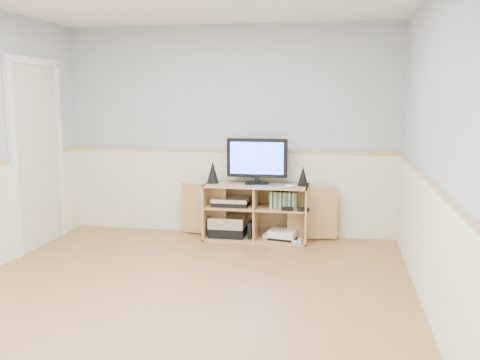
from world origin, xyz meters
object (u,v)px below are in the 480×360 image
media_cabinet (257,210)px  monitor (257,159)px  game_consoles (282,235)px  keyboard (265,186)px

media_cabinet → monitor: monitor is taller
game_consoles → monitor: bearing=168.9°
media_cabinet → keyboard: (0.13, -0.19, 0.32)m
keyboard → game_consoles: bearing=24.9°
keyboard → monitor: bearing=114.0°
media_cabinet → game_consoles: media_cabinet is taller
media_cabinet → monitor: 0.61m
media_cabinet → keyboard: bearing=-56.8°
media_cabinet → monitor: size_ratio=2.65×
media_cabinet → monitor: bearing=-90.0°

